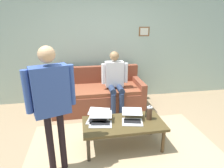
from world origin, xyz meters
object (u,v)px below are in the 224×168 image
object	(u,v)px
couch	(98,95)
laptop_center	(98,118)
coffee_table	(123,125)
laptop_right	(101,121)
laptop_left	(132,118)
person_seated	(115,79)
person_standing	(51,97)
french_press	(149,113)

from	to	relation	value
couch	laptop_center	xyz separation A→B (m)	(0.13, 1.31, 0.16)
coffee_table	laptop_center	size ratio (longest dim) A/B	2.95
coffee_table	laptop_right	bearing A→B (deg)	-7.15
coffee_table	laptop_left	xyz separation A→B (m)	(-0.14, -0.03, 0.09)
laptop_left	laptop_right	bearing A→B (deg)	-2.11
laptop_center	laptop_right	size ratio (longest dim) A/B	1.09
couch	person_seated	xyz separation A→B (m)	(-0.34, 0.23, 0.42)
coffee_table	laptop_right	xyz separation A→B (m)	(0.34, -0.04, 0.09)
laptop_right	person_seated	size ratio (longest dim) A/B	0.30
laptop_left	person_seated	bearing A→B (deg)	-87.94
laptop_right	person_seated	distance (m)	1.28
coffee_table	person_standing	xyz separation A→B (m)	(0.95, 0.33, 0.67)
laptop_center	person_seated	bearing A→B (deg)	-113.29
laptop_left	french_press	xyz separation A→B (m)	(-0.27, -0.01, 0.06)
coffee_table	laptop_right	world-z (taller)	laptop_right
laptop_left	person_standing	xyz separation A→B (m)	(1.09, 0.35, 0.58)
french_press	couch	bearing A→B (deg)	-65.20
laptop_left	person_seated	xyz separation A→B (m)	(0.04, -1.19, 0.26)
couch	french_press	xyz separation A→B (m)	(-0.65, 1.41, 0.22)
laptop_left	french_press	distance (m)	0.28
laptop_right	person_standing	bearing A→B (deg)	31.47
coffee_table	laptop_left	size ratio (longest dim) A/B	2.96
laptop_center	laptop_right	xyz separation A→B (m)	(-0.03, 0.09, -0.00)
person_standing	laptop_left	bearing A→B (deg)	-162.01
person_seated	person_standing	bearing A→B (deg)	55.95
couch	laptop_left	world-z (taller)	couch
couch	laptop_right	bearing A→B (deg)	85.85
couch	person_standing	world-z (taller)	person_standing
laptop_left	french_press	world-z (taller)	french_press
laptop_center	french_press	xyz separation A→B (m)	(-0.78, 0.10, 0.06)
person_standing	laptop_right	bearing A→B (deg)	-148.53
coffee_table	laptop_center	bearing A→B (deg)	-19.74
laptop_left	laptop_center	distance (m)	0.52
french_press	coffee_table	bearing A→B (deg)	4.41
coffee_table	laptop_right	size ratio (longest dim) A/B	3.22
laptop_center	french_press	bearing A→B (deg)	172.66
coffee_table	person_seated	size ratio (longest dim) A/B	0.96
laptop_left	person_seated	world-z (taller)	person_seated
laptop_right	person_seated	xyz separation A→B (m)	(-0.44, -1.18, 0.27)
person_seated	laptop_right	bearing A→B (deg)	69.52
french_press	person_seated	distance (m)	1.24
person_seated	laptop_center	bearing A→B (deg)	66.71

